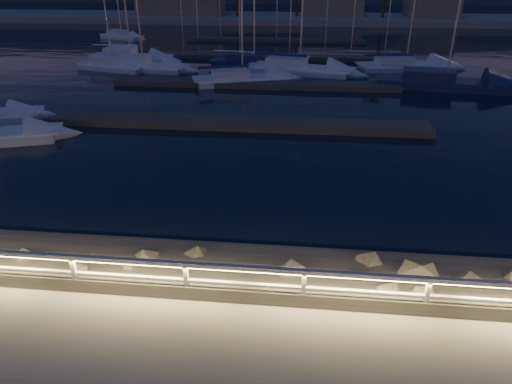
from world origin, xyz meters
TOP-DOWN VIEW (x-y plane):
  - ground at (0.00, 0.00)m, footprint 400.00×400.00m
  - harbor_water at (0.00, 31.22)m, footprint 400.00×440.00m
  - guard_rail at (-0.07, -0.00)m, footprint 44.11×0.12m
  - riprap at (-1.72, 1.35)m, footprint 31.32×3.05m
  - floating_docks at (0.00, 32.50)m, footprint 22.00×36.00m
  - far_shore at (-0.12, 74.05)m, footprint 160.00×14.00m
  - sailboat_e at (-13.63, 31.06)m, footprint 7.02×3.70m
  - sailboat_f at (-1.32, 26.85)m, footprint 8.06×4.57m
  - sailboat_g at (3.09, 31.44)m, footprint 9.60×4.84m
  - sailboat_h at (14.25, 27.08)m, footprint 10.45×4.49m
  - sailboat_i at (-13.49, 35.25)m, footprint 8.10×2.73m
  - sailboat_j at (-10.85, 31.09)m, footprint 8.40×3.48m
  - sailboat_k at (-1.13, 33.71)m, footprint 8.50×3.75m
  - sailboat_l at (12.58, 33.81)m, footprint 8.95×3.90m
  - sailboat_m at (-20.16, 50.51)m, footprint 6.44×4.04m

SIDE VIEW (x-z plane):
  - harbor_water at x=0.00m, z-range -1.27..-0.67m
  - floating_docks at x=0.00m, z-range -0.60..-0.20m
  - sailboat_m at x=-20.16m, z-range -5.56..5.17m
  - riprap at x=-1.72m, z-range -0.91..0.54m
  - sailboat_e at x=-13.63m, z-range -5.97..5.62m
  - sailboat_l at x=12.58m, z-range -7.50..7.16m
  - sailboat_k at x=-1.13m, z-range -7.14..6.81m
  - sailboat_f at x=-1.32m, z-range -6.79..6.47m
  - sailboat_j at x=-10.85m, z-range -7.10..6.81m
  - sailboat_g at x=3.09m, z-range -7.98..7.72m
  - sailboat_h at x=14.25m, z-range -8.69..8.44m
  - sailboat_i at x=-13.49m, z-range -6.98..6.73m
  - ground at x=0.00m, z-range 0.00..0.00m
  - far_shore at x=-0.12m, z-range -2.31..2.89m
  - guard_rail at x=-0.07m, z-range 0.24..1.30m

